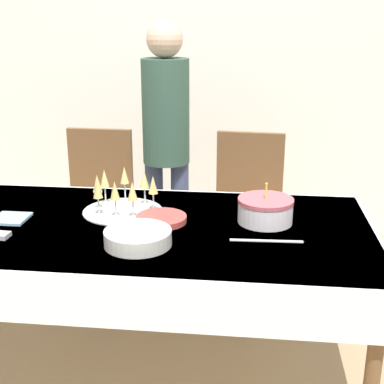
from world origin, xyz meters
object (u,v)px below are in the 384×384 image
object	(u,v)px
dining_chair_far_left	(97,202)
person_standing	(166,132)
plate_stack_main	(138,238)
plate_stack_dessert	(161,219)
dining_chair_far_right	(247,208)
birthday_cake	(265,210)
champagne_tray	(122,195)

from	to	relation	value
dining_chair_far_left	person_standing	size ratio (longest dim) A/B	0.61
plate_stack_main	plate_stack_dessert	distance (m)	0.27
dining_chair_far_right	person_standing	world-z (taller)	person_standing
dining_chair_far_left	dining_chair_far_right	size ratio (longest dim) A/B	1.00
birthday_cake	champagne_tray	size ratio (longest dim) A/B	0.66
dining_chair_far_left	dining_chair_far_right	xyz separation A→B (m)	(0.91, -0.00, 0.00)
dining_chair_far_left	birthday_cake	bearing A→B (deg)	-36.37
dining_chair_far_right	birthday_cake	bearing A→B (deg)	-83.57
plate_stack_dessert	plate_stack_main	bearing A→B (deg)	-101.37
dining_chair_far_right	plate_stack_main	world-z (taller)	dining_chair_far_right
dining_chair_far_left	dining_chair_far_right	world-z (taller)	same
plate_stack_main	person_standing	size ratio (longest dim) A/B	0.17
birthday_cake	plate_stack_dessert	world-z (taller)	birthday_cake
birthday_cake	plate_stack_main	xyz separation A→B (m)	(-0.51, -0.31, -0.02)
champagne_tray	plate_stack_main	bearing A→B (deg)	-67.65
birthday_cake	plate_stack_main	world-z (taller)	birthday_cake
birthday_cake	person_standing	distance (m)	1.03
birthday_cake	champagne_tray	xyz separation A→B (m)	(-0.67, 0.06, 0.03)
birthday_cake	person_standing	world-z (taller)	person_standing
dining_chair_far_right	champagne_tray	size ratio (longest dim) A/B	2.58
plate_stack_main	birthday_cake	bearing A→B (deg)	30.94
dining_chair_far_right	birthday_cake	xyz separation A→B (m)	(0.08, -0.73, 0.26)
dining_chair_far_left	champagne_tray	bearing A→B (deg)	-64.07
birthday_cake	champagne_tray	distance (m)	0.67
person_standing	dining_chair_far_right	bearing A→B (deg)	-12.68
dining_chair_far_left	person_standing	xyz separation A→B (m)	(0.41, 0.11, 0.42)
dining_chair_far_right	plate_stack_dessert	distance (m)	0.89
dining_chair_far_right	person_standing	distance (m)	0.66
plate_stack_main	champagne_tray	bearing A→B (deg)	112.35
dining_chair_far_left	person_standing	distance (m)	0.60
champagne_tray	dining_chair_far_right	bearing A→B (deg)	48.70
dining_chair_far_right	plate_stack_dessert	xyz separation A→B (m)	(-0.38, -0.78, 0.22)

